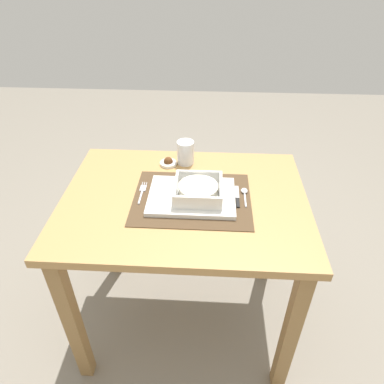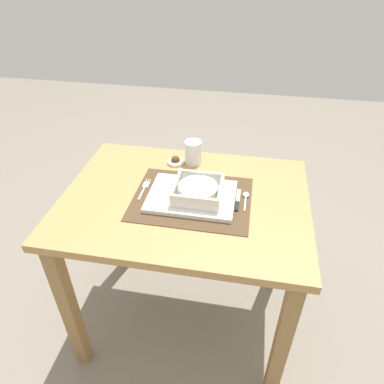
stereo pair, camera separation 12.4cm
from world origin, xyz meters
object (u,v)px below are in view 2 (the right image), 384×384
(drinking_glass, at_px, (193,153))
(condiment_saucer, at_px, (176,161))
(dining_table, at_px, (185,221))
(spoon, at_px, (246,197))
(fork, at_px, (145,187))
(porridge_bowl, at_px, (198,191))
(butter_knife, at_px, (238,201))

(drinking_glass, relative_size, condiment_saucer, 1.41)
(dining_table, bearing_deg, drinking_glass, 92.95)
(spoon, bearing_deg, fork, -176.82)
(porridge_bowl, distance_m, butter_knife, 0.14)
(fork, bearing_deg, porridge_bowl, -12.91)
(porridge_bowl, height_order, fork, porridge_bowl)
(butter_knife, bearing_deg, fork, 175.76)
(fork, bearing_deg, condiment_saucer, 65.61)
(condiment_saucer, bearing_deg, spoon, -32.16)
(porridge_bowl, height_order, spoon, porridge_bowl)
(fork, bearing_deg, drinking_glass, 52.71)
(spoon, bearing_deg, condiment_saucer, 149.80)
(dining_table, height_order, drinking_glass, drinking_glass)
(condiment_saucer, bearing_deg, drinking_glass, 16.57)
(drinking_glass, bearing_deg, dining_table, -87.05)
(porridge_bowl, bearing_deg, spoon, 13.83)
(drinking_glass, xyz_separation_m, condiment_saucer, (-0.07, -0.02, -0.03))
(fork, xyz_separation_m, spoon, (0.37, 0.01, 0.00))
(fork, bearing_deg, dining_table, -12.30)
(porridge_bowl, height_order, drinking_glass, drinking_glass)
(spoon, bearing_deg, porridge_bowl, -164.21)
(fork, relative_size, butter_knife, 1.05)
(butter_knife, bearing_deg, condiment_saucer, 140.71)
(dining_table, xyz_separation_m, porridge_bowl, (0.05, -0.01, 0.16))
(dining_table, xyz_separation_m, condiment_saucer, (-0.08, 0.22, 0.13))
(porridge_bowl, distance_m, spoon, 0.17)
(dining_table, relative_size, butter_knife, 6.98)
(drinking_glass, bearing_deg, spoon, -42.33)
(drinking_glass, distance_m, condiment_saucer, 0.08)
(porridge_bowl, bearing_deg, butter_knife, 4.41)
(fork, bearing_deg, butter_knife, -7.48)
(dining_table, distance_m, spoon, 0.25)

